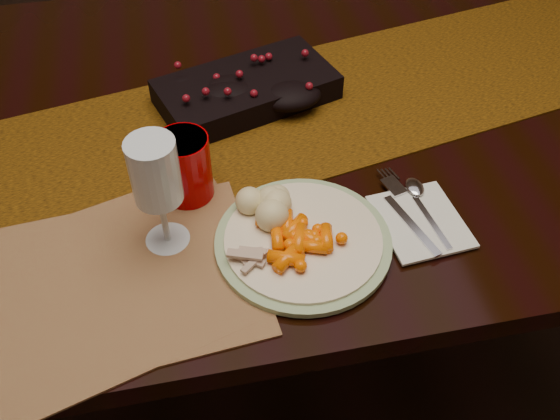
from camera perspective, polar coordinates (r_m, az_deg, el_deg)
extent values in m
plane|color=black|center=(1.70, -0.69, -11.48)|extent=(5.00, 5.00, 0.00)
cube|color=black|center=(1.40, -0.83, -3.32)|extent=(1.80, 1.00, 0.75)
cube|color=#362107|center=(1.14, 1.55, 9.03)|extent=(1.80, 0.71, 0.00)
cube|color=#98593D|center=(0.90, -15.20, -6.44)|extent=(0.49, 0.42, 0.00)
cube|color=brown|center=(0.90, -15.14, -6.44)|extent=(0.43, 0.33, 0.00)
cylinder|color=beige|center=(0.90, 2.13, -2.84)|extent=(0.29, 0.29, 0.01)
cube|color=silver|center=(0.96, 12.70, -1.01)|extent=(0.13, 0.15, 0.00)
cylinder|color=#A50003|center=(0.95, -8.65, 3.91)|extent=(0.10, 0.10, 0.11)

